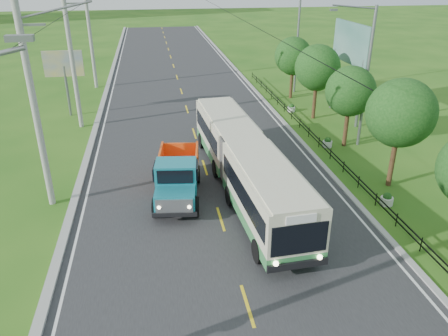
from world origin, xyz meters
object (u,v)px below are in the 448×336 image
object	(u,v)px
tree_fourth	(350,93)
planter_mid	(327,143)
tree_fifth	(317,70)
streetlight_far	(296,40)
planter_far	(291,108)
billboard_left	(64,68)
planter_near	(387,200)
tree_back	(293,58)
billboard_right	(350,49)
bus	(244,160)
streetlight_mid	(365,73)
dump_truck	(177,174)
pole_far	(90,35)
pole_near	(36,108)
pole_mid	(73,59)
tree_third	(400,116)

from	to	relation	value
tree_fourth	planter_mid	bearing A→B (deg)	-173.61
tree_fifth	streetlight_far	size ratio (longest dim) A/B	0.64
planter_far	billboard_left	bearing A→B (deg)	173.69
tree_fifth	planter_near	world-z (taller)	tree_fifth
tree_fourth	tree_back	size ratio (longest dim) A/B	0.98
planter_far	billboard_right	xyz separation A→B (m)	(3.70, -2.00, 5.06)
billboard_right	bus	bearing A→B (deg)	-133.33
tree_fourth	streetlight_mid	size ratio (longest dim) A/B	0.60
tree_fifth	dump_truck	world-z (taller)	tree_fifth
streetlight_far	billboard_right	world-z (taller)	streetlight_far
planter_near	planter_far	bearing A→B (deg)	90.00
pole_far	streetlight_far	distance (m)	19.56
pole_near	billboard_left	bearing A→B (deg)	94.72
pole_mid	planter_far	size ratio (longest dim) A/B	14.93
tree_third	tree_fourth	size ratio (longest dim) A/B	1.11
pole_far	pole_near	bearing A→B (deg)	-90.00
tree_third	tree_fourth	bearing A→B (deg)	90.00
streetlight_mid	bus	bearing A→B (deg)	-149.73
bus	dump_truck	xyz separation A→B (m)	(-3.58, -0.22, -0.45)
tree_fourth	planter_mid	world-z (taller)	tree_fourth
streetlight_far	dump_truck	xyz separation A→B (m)	(-12.49, -19.42, -3.56)
tree_fourth	dump_truck	world-z (taller)	tree_fourth
pole_mid	tree_fifth	size ratio (longest dim) A/B	1.72
tree_fourth	bus	bearing A→B (deg)	-146.67
tree_third	tree_back	distance (m)	18.00
planter_far	tree_fourth	bearing A→B (deg)	-80.92
pole_mid	bus	size ratio (longest dim) A/B	0.64
pole_near	tree_fifth	xyz separation A→B (m)	(18.12, 11.14, -1.24)
tree_fifth	planter_far	world-z (taller)	tree_fifth
pole_far	tree_fifth	distance (m)	22.25
planter_near	bus	bearing A→B (deg)	157.79
tree_third	streetlight_mid	size ratio (longest dim) A/B	0.66
tree_fifth	dump_truck	xyz separation A→B (m)	(-11.70, -11.56, -2.51)
tree_fifth	billboard_right	xyz separation A→B (m)	(2.44, -0.14, 1.49)
pole_mid	billboard_left	bearing A→B (deg)	112.42
tree_back	streetlight_far	bearing A→B (deg)	67.08
tree_fourth	planter_far	bearing A→B (deg)	99.08
tree_fourth	bus	xyz separation A→B (m)	(-8.12, -5.34, -1.80)
tree_fourth	planter_far	distance (m)	8.62
billboard_right	dump_truck	world-z (taller)	billboard_right
planter_near	planter_far	size ratio (longest dim) A/B	1.00
pole_near	billboard_right	world-z (taller)	pole_near
pole_far	planter_far	distance (m)	20.70
tree_fifth	planter_mid	xyz separation A→B (m)	(-1.26, -6.14, -3.57)
pole_mid	tree_fourth	bearing A→B (deg)	-20.74
pole_near	bus	distance (m)	10.53
tree_back	bus	world-z (taller)	tree_back
pole_near	dump_truck	size ratio (longest dim) A/B	1.71
streetlight_far	tree_fourth	bearing A→B (deg)	-93.25
planter_mid	tree_back	bearing A→B (deg)	84.09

